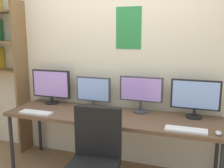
{
  "coord_description": "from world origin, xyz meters",
  "views": [
    {
      "loc": [
        0.91,
        -2.01,
        1.64
      ],
      "look_at": [
        0.0,
        0.65,
        1.09
      ],
      "focal_mm": 40.64,
      "sensor_mm": 36.0,
      "label": 1
    }
  ],
  "objects": [
    {
      "name": "wall_back",
      "position": [
        0.0,
        1.02,
        1.3
      ],
      "size": [
        4.85,
        0.11,
        2.6
      ],
      "color": "beige",
      "rests_on": "ground_plane"
    },
    {
      "name": "monitor_center_left",
      "position": [
        -0.3,
        0.81,
        0.95
      ],
      "size": [
        0.44,
        0.18,
        0.39
      ],
      "color": "#38383D",
      "rests_on": "desk"
    },
    {
      "name": "laptop_closed",
      "position": [
        -0.24,
        0.59,
        0.75
      ],
      "size": [
        0.35,
        0.27,
        0.02
      ],
      "primitive_type": "cube",
      "rotation": [
        0.0,
        0.0,
        0.17
      ],
      "color": "#2D2D2D",
      "rests_on": "desk"
    },
    {
      "name": "monitor_far_left",
      "position": [
        -0.9,
        0.81,
        0.98
      ],
      "size": [
        0.54,
        0.18,
        0.45
      ],
      "color": "black",
      "rests_on": "desk"
    },
    {
      "name": "monitor_far_right",
      "position": [
        0.9,
        0.81,
        0.97
      ],
      "size": [
        0.52,
        0.18,
        0.42
      ],
      "color": "black",
      "rests_on": "desk"
    },
    {
      "name": "keyboard_left",
      "position": [
        -0.84,
        0.37,
        0.75
      ],
      "size": [
        0.39,
        0.13,
        0.02
      ],
      "primitive_type": "cube",
      "color": "silver",
      "rests_on": "desk"
    },
    {
      "name": "keyboard_center",
      "position": [
        0.0,
        0.37,
        0.75
      ],
      "size": [
        0.35,
        0.13,
        0.02
      ],
      "primitive_type": "cube",
      "color": "black",
      "rests_on": "desk"
    },
    {
      "name": "desk",
      "position": [
        0.0,
        0.6,
        0.69
      ],
      "size": [
        2.45,
        0.68,
        0.74
      ],
      "color": "brown",
      "rests_on": "ground_plane"
    },
    {
      "name": "keyboard_right",
      "position": [
        0.84,
        0.37,
        0.75
      ],
      "size": [
        0.39,
        0.13,
        0.02
      ],
      "primitive_type": "cube",
      "color": "silver",
      "rests_on": "desk"
    },
    {
      "name": "monitor_center_right",
      "position": [
        0.3,
        0.81,
        0.99
      ],
      "size": [
        0.51,
        0.18,
        0.42
      ],
      "color": "#38383D",
      "rests_on": "desk"
    },
    {
      "name": "computer_mouse",
      "position": [
        1.13,
        0.37,
        0.76
      ],
      "size": [
        0.06,
        0.1,
        0.03
      ],
      "primitive_type": "ellipsoid",
      "color": "silver",
      "rests_on": "desk"
    }
  ]
}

